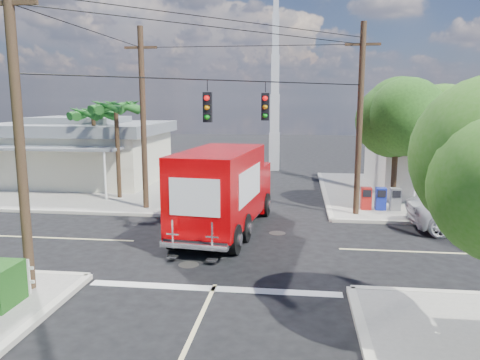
# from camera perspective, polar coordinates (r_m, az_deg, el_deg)

# --- Properties ---
(ground) EXTENTS (120.00, 120.00, 0.00)m
(ground) POSITION_cam_1_polar(r_m,az_deg,el_deg) (18.17, -0.79, -7.91)
(ground) COLOR black
(ground) RESTS_ON ground
(sidewalk_ne) EXTENTS (14.12, 14.12, 0.14)m
(sidewalk_ne) POSITION_cam_1_polar(r_m,az_deg,el_deg) (29.79, 23.56, -1.65)
(sidewalk_ne) COLOR gray
(sidewalk_ne) RESTS_ON ground
(sidewalk_nw) EXTENTS (14.12, 14.12, 0.14)m
(sidewalk_nw) POSITION_cam_1_polar(r_m,az_deg,el_deg) (31.49, -17.92, -0.73)
(sidewalk_nw) COLOR gray
(sidewalk_nw) RESTS_ON ground
(road_markings) EXTENTS (32.00, 32.00, 0.01)m
(road_markings) POSITION_cam_1_polar(r_m,az_deg,el_deg) (16.78, -1.50, -9.39)
(road_markings) COLOR beige
(road_markings) RESTS_ON ground
(building_ne) EXTENTS (11.80, 10.20, 4.50)m
(building_ne) POSITION_cam_1_polar(r_m,az_deg,el_deg) (30.99, 26.16, 2.79)
(building_ne) COLOR silver
(building_ne) RESTS_ON sidewalk_ne
(building_nw) EXTENTS (10.80, 10.20, 4.30)m
(building_nw) POSITION_cam_1_polar(r_m,az_deg,el_deg) (33.10, -18.72, 3.47)
(building_nw) COLOR beige
(building_nw) RESTS_ON sidewalk_nw
(radio_tower) EXTENTS (0.80, 0.80, 17.00)m
(radio_tower) POSITION_cam_1_polar(r_m,az_deg,el_deg) (37.21, 4.28, 9.85)
(radio_tower) COLOR silver
(radio_tower) RESTS_ON ground
(tree_ne_front) EXTENTS (4.21, 4.14, 6.66)m
(tree_ne_front) POSITION_cam_1_polar(r_m,az_deg,el_deg) (24.41, 18.67, 7.46)
(tree_ne_front) COLOR #422D1C
(tree_ne_front) RESTS_ON sidewalk_ne
(tree_ne_back) EXTENTS (3.77, 3.66, 5.82)m
(tree_ne_back) POSITION_cam_1_polar(r_m,az_deg,el_deg) (27.18, 23.09, 6.14)
(tree_ne_back) COLOR #422D1C
(tree_ne_back) RESTS_ON sidewalk_ne
(palm_nw_front) EXTENTS (3.01, 3.08, 5.59)m
(palm_nw_front) POSITION_cam_1_polar(r_m,az_deg,el_deg) (26.58, -14.89, 8.37)
(palm_nw_front) COLOR #422D1C
(palm_nw_front) RESTS_ON sidewalk_nw
(palm_nw_back) EXTENTS (3.01, 3.08, 5.19)m
(palm_nw_back) POSITION_cam_1_polar(r_m,az_deg,el_deg) (28.75, -17.47, 7.58)
(palm_nw_back) COLOR #422D1C
(palm_nw_back) RESTS_ON sidewalk_nw
(utility_poles) EXTENTS (12.00, 10.68, 9.00)m
(utility_poles) POSITION_cam_1_polar(r_m,az_deg,el_deg) (19.20, -4.88, 7.20)
(utility_poles) COLOR #473321
(utility_poles) RESTS_ON ground
(vending_boxes) EXTENTS (1.90, 0.50, 1.10)m
(vending_boxes) POSITION_cam_1_polar(r_m,az_deg,el_deg) (24.19, 16.76, -2.20)
(vending_boxes) COLOR #B21A16
(vending_boxes) RESTS_ON sidewalk_ne
(delivery_truck) EXTENTS (3.46, 8.42, 3.55)m
(delivery_truck) POSITION_cam_1_polar(r_m,az_deg,el_deg) (19.54, -1.94, -1.22)
(delivery_truck) COLOR black
(delivery_truck) RESTS_ON ground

